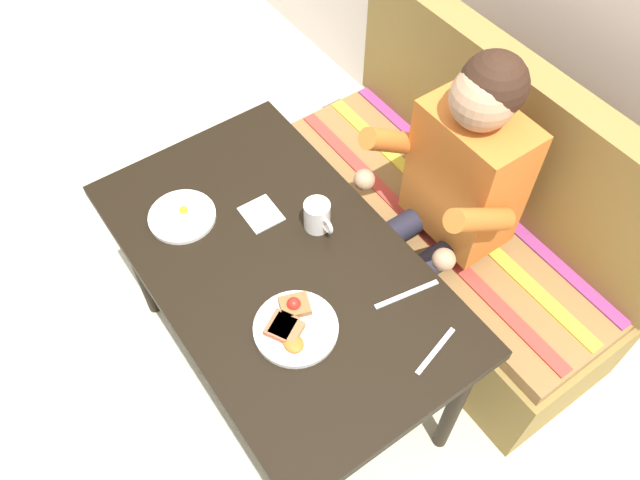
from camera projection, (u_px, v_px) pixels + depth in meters
ground_plane at (288, 369)px, 2.45m from camera, size 8.00×8.00×0.00m
table at (279, 277)px, 1.93m from camera, size 1.20×0.70×0.73m
couch at (451, 225)px, 2.45m from camera, size 1.44×0.56×1.00m
person at (449, 188)px, 2.02m from camera, size 0.45×0.61×1.21m
plate_breakfast at (294, 326)px, 1.73m from camera, size 0.23×0.23×0.05m
plate_eggs at (182, 216)px, 1.96m from camera, size 0.21×0.21×0.04m
coffee_mug at (317, 215)px, 1.90m from camera, size 0.12×0.08×0.10m
napkin at (261, 214)px, 1.97m from camera, size 0.12×0.11×0.01m
fork at (435, 351)px, 1.70m from camera, size 0.06×0.17×0.00m
knife at (407, 294)px, 1.80m from camera, size 0.05×0.20×0.00m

